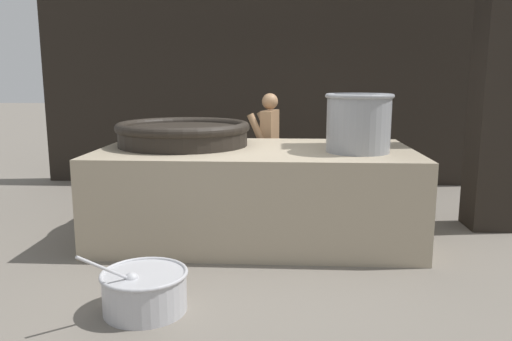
% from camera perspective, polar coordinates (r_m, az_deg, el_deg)
% --- Properties ---
extents(ground_plane, '(60.00, 60.00, 0.00)m').
position_cam_1_polar(ground_plane, '(5.84, 0.00, -7.41)').
color(ground_plane, slate).
extents(back_wall, '(7.66, 0.24, 4.49)m').
position_cam_1_polar(back_wall, '(8.59, 1.19, 13.51)').
color(back_wall, black).
rests_on(back_wall, ground_plane).
extents(support_pillar, '(0.51, 0.51, 4.49)m').
position_cam_1_polar(support_pillar, '(6.56, 26.40, 13.38)').
color(support_pillar, black).
rests_on(support_pillar, ground_plane).
extents(hearth_platform, '(3.49, 1.86, 1.02)m').
position_cam_1_polar(hearth_platform, '(5.70, 0.00, -2.52)').
color(hearth_platform, tan).
rests_on(hearth_platform, ground_plane).
extents(giant_wok_near, '(1.56, 1.56, 0.28)m').
position_cam_1_polar(giant_wok_near, '(5.89, -8.32, 4.29)').
color(giant_wok_near, black).
rests_on(giant_wok_near, hearth_platform).
extents(stock_pot, '(0.72, 0.72, 0.62)m').
position_cam_1_polar(stock_pot, '(5.40, 11.64, 5.47)').
color(stock_pot, gray).
rests_on(stock_pot, hearth_platform).
extents(cook, '(0.44, 0.63, 1.59)m').
position_cam_1_polar(cook, '(6.94, 1.51, 2.78)').
color(cook, '#9E7551').
rests_on(cook, ground_plane).
extents(prep_bowl_vegetables, '(0.70, 0.76, 0.60)m').
position_cam_1_polar(prep_bowl_vegetables, '(4.09, -12.61, -13.09)').
color(prep_bowl_vegetables, '#B7B7BC').
rests_on(prep_bowl_vegetables, ground_plane).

